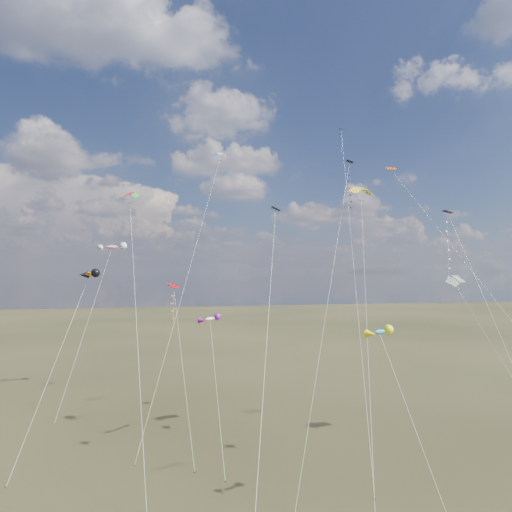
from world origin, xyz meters
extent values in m
cube|color=black|center=(10.85, 18.30, 29.73)|extent=(0.93, 0.97, 0.31)
cylinder|color=silver|center=(5.06, 10.22, 14.87)|extent=(11.61, 16.20, 29.75)
cube|color=#100E46|center=(16.88, 34.78, 38.95)|extent=(0.97, 0.94, 0.36)
cylinder|color=silver|center=(11.45, 19.05, 19.47)|extent=(10.88, 31.49, 38.96)
cube|color=#332316|center=(6.03, 3.32, 0.06)|extent=(0.10, 0.10, 0.12)
cube|color=black|center=(-0.30, 8.71, 22.76)|extent=(0.78, 0.84, 0.36)
cylinder|color=silver|center=(-3.32, -0.01, 11.38)|extent=(6.07, 17.47, 22.78)
cube|color=#C10505|center=(-8.47, 21.18, 15.82)|extent=(1.44, 1.46, 0.46)
cylinder|color=silver|center=(-7.70, 16.07, 7.91)|extent=(1.56, 10.24, 15.83)
cube|color=#332316|center=(-6.94, 10.96, 0.06)|extent=(0.10, 0.10, 0.12)
cube|color=#0F0B52|center=(13.69, 4.85, 22.39)|extent=(0.95, 0.97, 0.26)
cube|color=#CF3E02|center=(11.10, 9.51, 26.99)|extent=(1.04, 0.98, 0.40)
cylinder|color=silver|center=(7.01, 6.41, 12.92)|extent=(6.07, 14.52, 25.86)
cylinder|color=silver|center=(-7.15, 22.00, 16.53)|extent=(9.94, 17.19, 33.06)
cube|color=#332316|center=(-12.10, 13.42, 0.06)|extent=(0.10, 0.10, 0.12)
cylinder|color=silver|center=(22.03, 7.61, 8.30)|extent=(4.31, 8.83, 16.60)
cylinder|color=silver|center=(-11.90, 11.61, 12.78)|extent=(2.35, 17.49, 25.58)
ellipsoid|color=#C66D05|center=(-17.20, 21.54, 17.11)|extent=(2.43, 2.76, 1.02)
cylinder|color=silver|center=(-19.59, 16.49, 8.56)|extent=(4.81, 10.13, 17.12)
cube|color=#332316|center=(-21.98, 11.44, 0.06)|extent=(0.10, 0.10, 0.12)
ellipsoid|color=white|center=(-4.92, 17.40, 12.56)|extent=(2.46, 2.39, 0.77)
cylinder|color=silver|center=(-4.77, 13.03, 6.28)|extent=(0.33, 8.76, 12.57)
cube|color=#332316|center=(-4.62, 8.66, 0.06)|extent=(0.10, 0.10, 0.12)
ellipsoid|color=red|center=(-16.73, 40.46, 20.97)|extent=(3.72, 1.67, 1.31)
cylinder|color=silver|center=(-19.13, 33.71, 10.49)|extent=(4.83, 13.53, 20.99)
cube|color=#332316|center=(-21.53, 26.96, 0.06)|extent=(0.10, 0.10, 0.12)
ellipsoid|color=#2683D3|center=(5.32, 0.89, 13.05)|extent=(2.32, 1.66, 0.80)
cylinder|color=silver|center=(6.22, -2.62, 6.53)|extent=(1.83, 7.05, 13.07)
camera|label=1|loc=(-10.29, -29.11, 17.32)|focal=32.00mm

